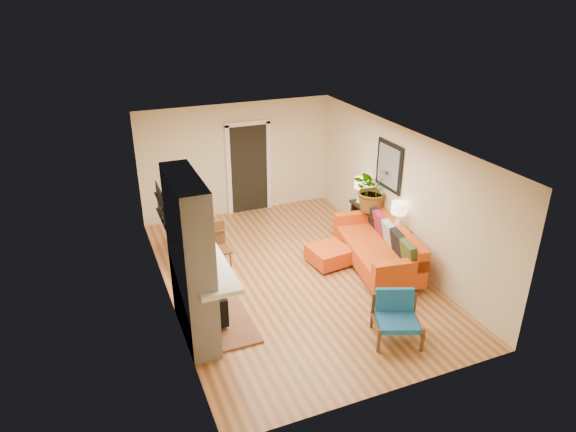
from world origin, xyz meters
The scene contains 10 objects.
room_shell centered at (0.60, 2.63, 1.24)m, with size 6.50×6.50×6.50m.
fireplace centered at (-2.00, -1.00, 1.24)m, with size 1.09×1.68×2.60m.
sofa centered at (1.74, -0.26, 0.40)m, with size 1.35×2.44×0.91m.
ottoman centered at (0.83, 0.14, 0.21)m, with size 0.79×0.79×0.36m.
blue_chair centered at (0.79, -2.23, 0.39)m, with size 0.89×0.88×0.73m.
dining_table centered at (-1.34, 1.33, 0.63)m, with size 0.82×1.79×0.95m.
console_table centered at (2.07, 0.41, 0.58)m, with size 0.34×1.85×0.72m.
lamp_near centered at (2.07, -0.27, 1.06)m, with size 0.30×0.30×0.54m.
lamp_far centered at (2.07, 1.15, 1.06)m, with size 0.30×0.30×0.54m.
houseplant centered at (2.06, 0.68, 1.20)m, with size 0.86×0.75×0.96m, color #1E5919.
Camera 1 is at (-3.22, -7.62, 5.01)m, focal length 32.00 mm.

